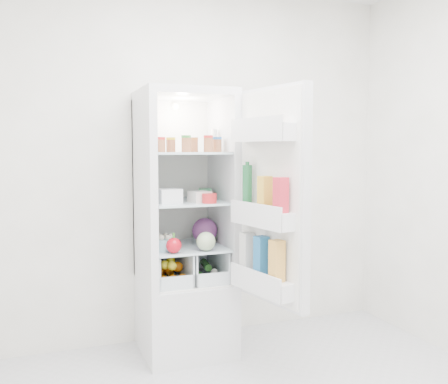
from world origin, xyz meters
name	(u,v)px	position (x,y,z in m)	size (l,w,h in m)	color
room_walls	(298,109)	(0.00, 0.00, 1.59)	(3.02, 3.02, 2.61)	silver
refrigerator	(183,256)	(-0.20, 1.25, 0.67)	(0.60, 0.60, 1.80)	silver
shelf_low	(186,247)	(-0.20, 1.19, 0.74)	(0.49, 0.53, 0.01)	silver
shelf_mid	(185,202)	(-0.20, 1.19, 1.05)	(0.49, 0.53, 0.01)	silver
shelf_top	(185,153)	(-0.20, 1.19, 1.38)	(0.49, 0.53, 0.01)	silver
crisper_left	(168,267)	(-0.32, 1.19, 0.61)	(0.23, 0.46, 0.22)	silver
crisper_right	(203,264)	(-0.08, 1.19, 0.61)	(0.23, 0.46, 0.22)	silver
condiment_jars	(186,146)	(-0.21, 1.13, 1.43)	(0.46, 0.34, 0.08)	#B21919
squeeze_bottle	(214,140)	(0.01, 1.20, 1.47)	(0.05, 0.05, 0.16)	white
tub_white	(169,196)	(-0.34, 1.10, 1.10)	(0.14, 0.14, 0.09)	white
tub_cream	(200,197)	(-0.14, 1.06, 1.09)	(0.12, 0.12, 0.07)	beige
tin_red	(209,198)	(-0.10, 0.98, 1.09)	(0.09, 0.09, 0.06)	red
tub_green	(205,194)	(-0.03, 1.27, 1.09)	(0.09, 0.13, 0.07)	#3A7F50
red_cabbage	(205,231)	(-0.05, 1.24, 0.84)	(0.18, 0.18, 0.18)	#572162
bell_pepper	(174,246)	(-0.34, 0.97, 0.80)	(0.10, 0.10, 0.10)	red
mushroom_bowl	(165,244)	(-0.36, 1.09, 0.78)	(0.16, 0.16, 0.07)	#85BAC7
salad_bag	(206,241)	(-0.12, 0.97, 0.81)	(0.12, 0.12, 0.12)	#9EB386
citrus_pile	(169,271)	(-0.32, 1.17, 0.58)	(0.20, 0.31, 0.16)	orange
veg_pile	(203,271)	(-0.07, 1.18, 0.56)	(0.16, 0.30, 0.10)	#1B521B
fridge_door	(270,202)	(0.16, 0.62, 1.09)	(0.27, 0.60, 1.30)	silver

